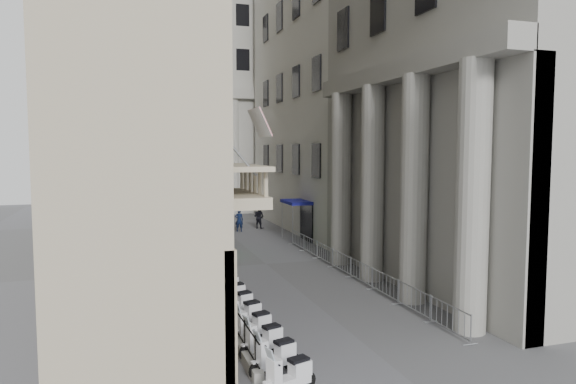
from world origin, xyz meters
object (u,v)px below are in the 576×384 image
pedestrian_b (259,217)px  security_tent (190,205)px  street_lamp (202,176)px  info_kiosk (215,242)px  pedestrian_a (239,220)px

pedestrian_b → security_tent: bearing=90.0°
street_lamp → info_kiosk: street_lamp is taller
security_tent → street_lamp: (1.08, 1.84, 1.87)m
street_lamp → pedestrian_b: (5.52, 4.77, -3.83)m
info_kiosk → pedestrian_b: bearing=57.5°
security_tent → pedestrian_a: security_tent is taller
street_lamp → pedestrian_a: 6.38m
security_tent → street_lamp: bearing=59.7°
security_tent → street_lamp: street_lamp is taller
info_kiosk → pedestrian_b: 11.83m
street_lamp → info_kiosk: (-0.02, -5.68, -3.89)m
security_tent → pedestrian_b: size_ratio=2.21×
security_tent → street_lamp: size_ratio=0.54×
security_tent → pedestrian_b: 9.54m
security_tent → info_kiosk: size_ratio=2.37×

